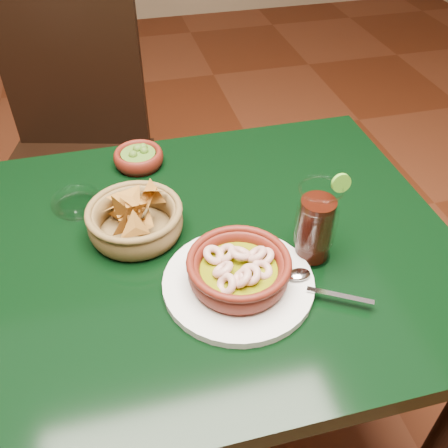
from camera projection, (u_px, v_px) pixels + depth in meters
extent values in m
plane|color=#471C0C|center=(176.00, 435.00, 1.46)|extent=(7.00, 7.00, 0.00)
cube|color=black|center=(152.00, 260.00, 0.98)|extent=(1.20, 0.80, 0.04)
cylinder|color=black|center=(440.00, 447.00, 1.08)|extent=(0.06, 0.06, 0.71)
cylinder|color=black|center=(319.00, 239.00, 1.57)|extent=(0.06, 0.06, 0.71)
cube|color=black|center=(73.00, 182.00, 1.57)|extent=(0.56, 0.56, 0.04)
cylinder|color=black|center=(12.00, 281.00, 1.58)|extent=(0.04, 0.04, 0.49)
cylinder|color=black|center=(135.00, 282.00, 1.58)|extent=(0.04, 0.04, 0.49)
cylinder|color=black|center=(47.00, 203.00, 1.88)|extent=(0.04, 0.04, 0.49)
cylinder|color=black|center=(151.00, 204.00, 1.87)|extent=(0.04, 0.04, 0.49)
cube|color=black|center=(72.00, 74.00, 1.55)|extent=(0.43, 0.15, 0.48)
cylinder|color=silver|center=(238.00, 283.00, 0.90)|extent=(0.27, 0.27, 0.01)
cylinder|color=#4E140C|center=(238.00, 278.00, 0.89)|extent=(0.16, 0.16, 0.01)
torus|color=#4E140C|center=(239.00, 270.00, 0.87)|extent=(0.20, 0.20, 0.04)
torus|color=#4E140C|center=(239.00, 261.00, 0.86)|extent=(0.18, 0.18, 0.01)
cylinder|color=#606606|center=(239.00, 270.00, 0.87)|extent=(0.14, 0.14, 0.01)
torus|color=#D1A594|center=(264.00, 257.00, 0.89)|extent=(0.06, 0.06, 0.04)
torus|color=#D1A594|center=(256.00, 254.00, 0.88)|extent=(0.06, 0.06, 0.04)
torus|color=#D1A594|center=(240.00, 253.00, 0.88)|extent=(0.04, 0.05, 0.04)
torus|color=#D1A594|center=(226.00, 253.00, 0.89)|extent=(0.05, 0.06, 0.04)
torus|color=#D1A594|center=(214.00, 255.00, 0.88)|extent=(0.06, 0.06, 0.03)
torus|color=#D1A594|center=(223.00, 269.00, 0.86)|extent=(0.06, 0.06, 0.04)
torus|color=#D1A594|center=(226.00, 285.00, 0.84)|extent=(0.05, 0.05, 0.05)
torus|color=#D1A594|center=(242.00, 278.00, 0.84)|extent=(0.05, 0.05, 0.04)
torus|color=#D1A594|center=(250.00, 274.00, 0.84)|extent=(0.06, 0.06, 0.03)
torus|color=#D1A594|center=(262.00, 270.00, 0.86)|extent=(0.06, 0.06, 0.03)
cube|color=silver|center=(340.00, 296.00, 0.86)|extent=(0.10, 0.07, 0.00)
ellipsoid|color=silver|center=(299.00, 274.00, 0.89)|extent=(0.04, 0.03, 0.01)
cylinder|color=brown|center=(137.00, 231.00, 1.00)|extent=(0.16, 0.16, 0.01)
torus|color=brown|center=(135.00, 221.00, 0.99)|extent=(0.22, 0.22, 0.06)
torus|color=brown|center=(134.00, 211.00, 0.97)|extent=(0.19, 0.19, 0.01)
cone|color=#9D6422|center=(121.00, 208.00, 0.94)|extent=(0.07, 0.06, 0.09)
cone|color=#9D6422|center=(152.00, 191.00, 0.98)|extent=(0.07, 0.07, 0.05)
cone|color=#9D6422|center=(132.00, 197.00, 0.96)|extent=(0.07, 0.07, 0.07)
cone|color=#9D6422|center=(127.00, 208.00, 0.98)|extent=(0.08, 0.07, 0.09)
cone|color=#9D6422|center=(131.00, 221.00, 0.99)|extent=(0.10, 0.06, 0.08)
cone|color=#9D6422|center=(129.00, 203.00, 1.00)|extent=(0.08, 0.06, 0.07)
cone|color=#9D6422|center=(135.00, 227.00, 0.93)|extent=(0.07, 0.05, 0.08)
cone|color=#9D6422|center=(121.00, 226.00, 0.93)|extent=(0.06, 0.08, 0.10)
cone|color=#9D6422|center=(121.00, 199.00, 1.00)|extent=(0.07, 0.09, 0.06)
cone|color=#9D6422|center=(151.00, 195.00, 0.99)|extent=(0.08, 0.04, 0.07)
cone|color=#9D6422|center=(133.00, 206.00, 0.97)|extent=(0.08, 0.09, 0.07)
cone|color=#9D6422|center=(142.00, 199.00, 0.99)|extent=(0.07, 0.09, 0.06)
cone|color=#9D6422|center=(115.00, 206.00, 1.00)|extent=(0.09, 0.07, 0.06)
cone|color=#9D6422|center=(148.00, 199.00, 0.99)|extent=(0.06, 0.09, 0.08)
cone|color=#9D6422|center=(140.00, 205.00, 0.99)|extent=(0.07, 0.07, 0.08)
cone|color=#9D6422|center=(133.00, 210.00, 0.96)|extent=(0.09, 0.05, 0.09)
cone|color=#9D6422|center=(126.00, 217.00, 0.99)|extent=(0.09, 0.10, 0.04)
cone|color=#9D6422|center=(145.00, 223.00, 0.98)|extent=(0.07, 0.09, 0.07)
cone|color=#9D6422|center=(133.00, 212.00, 0.97)|extent=(0.09, 0.06, 0.08)
cone|color=#9D6422|center=(121.00, 216.00, 1.00)|extent=(0.06, 0.07, 0.09)
cylinder|color=#4E140C|center=(139.00, 164.00, 1.18)|extent=(0.10, 0.10, 0.01)
torus|color=#4E140C|center=(138.00, 157.00, 1.17)|extent=(0.13, 0.13, 0.04)
cylinder|color=#305315|center=(138.00, 155.00, 1.17)|extent=(0.08, 0.08, 0.01)
sphere|color=#305315|center=(144.00, 151.00, 1.17)|extent=(0.02, 0.02, 0.02)
sphere|color=#305315|center=(133.00, 155.00, 1.15)|extent=(0.02, 0.02, 0.02)
sphere|color=#305315|center=(143.00, 147.00, 1.18)|extent=(0.02, 0.02, 0.02)
sphere|color=#305315|center=(137.00, 149.00, 1.17)|extent=(0.02, 0.02, 0.02)
sphere|color=#305315|center=(138.00, 148.00, 1.17)|extent=(0.02, 0.02, 0.02)
cylinder|color=white|center=(311.00, 254.00, 0.96)|extent=(0.07, 0.07, 0.01)
torus|color=white|center=(316.00, 224.00, 0.90)|extent=(0.16, 0.16, 0.09)
cylinder|color=black|center=(315.00, 229.00, 0.91)|extent=(0.06, 0.06, 0.13)
cube|color=silver|center=(317.00, 208.00, 0.89)|extent=(0.03, 0.02, 0.03)
cube|color=silver|center=(319.00, 212.00, 0.89)|extent=(0.03, 0.03, 0.03)
cube|color=silver|center=(322.00, 213.00, 0.87)|extent=(0.03, 0.03, 0.03)
cube|color=silver|center=(320.00, 214.00, 0.87)|extent=(0.03, 0.03, 0.03)
torus|color=white|center=(321.00, 189.00, 0.85)|extent=(0.08, 0.08, 0.00)
cylinder|color=#529B22|center=(341.00, 183.00, 0.86)|extent=(0.03, 0.01, 0.04)
cylinder|color=white|center=(78.00, 206.00, 1.07)|extent=(0.10, 0.10, 0.01)
torus|color=white|center=(77.00, 202.00, 1.06)|extent=(0.12, 0.12, 0.03)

